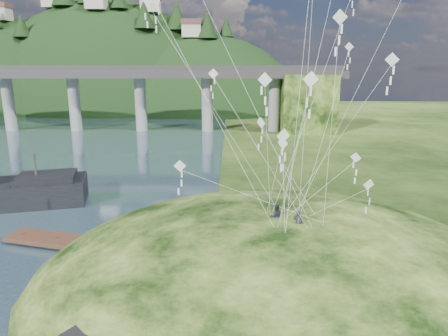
{
  "coord_description": "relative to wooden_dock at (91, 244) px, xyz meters",
  "views": [
    {
      "loc": [
        4.51,
        -23.18,
        14.27
      ],
      "look_at": [
        4.0,
        6.0,
        7.0
      ],
      "focal_mm": 32.0,
      "sensor_mm": 36.0,
      "label": 1
    }
  ],
  "objects": [
    {
      "name": "ground",
      "position": [
        6.8,
        -6.43,
        -0.47
      ],
      "size": [
        320.0,
        320.0,
        0.0
      ],
      "primitive_type": "plane",
      "color": "black",
      "rests_on": "ground"
    },
    {
      "name": "grass_hill",
      "position": [
        14.8,
        -4.43,
        -1.97
      ],
      "size": [
        36.0,
        32.0,
        13.0
      ],
      "color": "black",
      "rests_on": "ground"
    },
    {
      "name": "bridge",
      "position": [
        -19.66,
        63.64,
        9.23
      ],
      "size": [
        160.0,
        11.0,
        15.0
      ],
      "color": "#2D2B2B",
      "rests_on": "ground"
    },
    {
      "name": "far_ridge",
      "position": [
        -36.78,
        115.74,
        -7.91
      ],
      "size": [
        153.0,
        70.0,
        94.5
      ],
      "color": "black",
      "rests_on": "ground"
    },
    {
      "name": "wooden_dock",
      "position": [
        0.0,
        0.0,
        0.0
      ],
      "size": [
        15.2,
        6.0,
        1.08
      ],
      "color": "#3E2419",
      "rests_on": "ground"
    },
    {
      "name": "kite_flyers",
      "position": [
        14.62,
        -5.55,
        5.34
      ],
      "size": [
        2.04,
        1.61,
        1.73
      ],
      "color": "#23232E",
      "rests_on": "ground"
    },
    {
      "name": "kite_swarm",
      "position": [
        15.21,
        -3.75,
        15.9
      ],
      "size": [
        19.06,
        15.85,
        21.77
      ],
      "color": "silver",
      "rests_on": "ground"
    }
  ]
}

